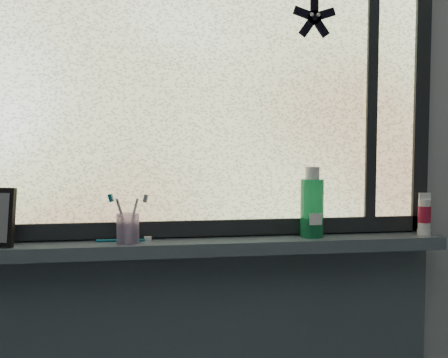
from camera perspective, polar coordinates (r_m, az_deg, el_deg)
name	(u,v)px	position (r m, az deg, el deg)	size (l,w,h in m)	color
wall_back	(189,165)	(1.60, -4.03, 1.63)	(3.00, 0.01, 2.50)	#9EA3A8
windowsill	(191,247)	(1.56, -3.78, -7.71)	(1.62, 0.14, 0.04)	#44505B
window_pane	(189,75)	(1.59, -4.02, 11.72)	(1.50, 0.01, 1.00)	silver
frame_bottom	(190,228)	(1.59, -3.93, -5.61)	(1.60, 0.03, 0.05)	black
frame_right	(421,80)	(1.82, 21.57, 10.46)	(0.05, 0.03, 1.10)	black
frame_mullion	(371,79)	(1.74, 16.48, 10.89)	(0.04, 0.03, 1.00)	black
starfish_sticker	(314,17)	(1.70, 10.28, 17.71)	(0.15, 0.02, 0.15)	black
toothbrush_cup	(128,229)	(1.52, -10.92, -5.59)	(0.07, 0.07, 0.09)	#CBA8DE
toothbrush_lying	(121,240)	(1.56, -11.74, -6.80)	(0.18, 0.02, 0.01)	#0D6179
mouthwash_bottle	(312,202)	(1.61, 10.03, -2.60)	(0.07, 0.07, 0.19)	#1C9354
cream_tube	(424,212)	(1.76, 21.93, -3.56)	(0.04, 0.04, 0.10)	silver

